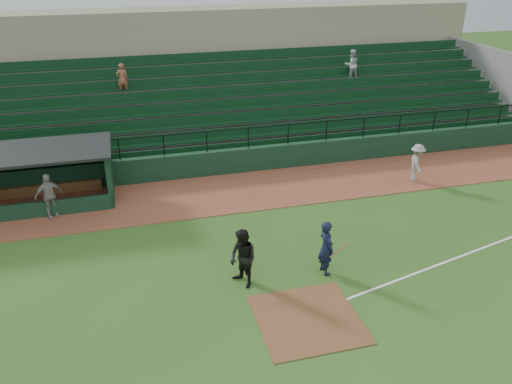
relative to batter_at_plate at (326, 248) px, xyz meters
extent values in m
plane|color=#2E561C|center=(-1.39, -1.16, -0.98)|extent=(90.00, 90.00, 0.00)
cube|color=brown|center=(-1.39, 6.84, -0.96)|extent=(40.00, 4.00, 0.03)
cube|color=brown|center=(-1.39, -2.16, -0.96)|extent=(3.00, 3.00, 0.03)
cube|color=white|center=(6.61, 0.04, -0.97)|extent=(17.49, 4.44, 0.01)
cube|color=#10301D|center=(-1.39, 9.04, -0.38)|extent=(36.00, 0.35, 1.20)
cylinder|color=black|center=(-1.39, 9.04, 1.22)|extent=(36.00, 0.06, 0.06)
cube|color=slate|center=(-1.39, 13.94, 0.82)|extent=(36.00, 9.00, 3.60)
cube|color=#0D3218|center=(-1.39, 13.44, 1.27)|extent=(34.56, 8.00, 4.05)
cube|color=slate|center=(16.61, 13.99, 1.12)|extent=(0.35, 9.50, 4.20)
cube|color=gray|center=(-1.39, 20.44, 2.22)|extent=(38.00, 3.00, 6.40)
cube|color=slate|center=(-1.39, 18.44, 2.72)|extent=(36.00, 2.00, 0.20)
imported|color=beige|center=(7.36, 14.74, 2.61)|extent=(0.86, 0.67, 1.77)
imported|color=#964F37|center=(-5.86, 14.74, 2.56)|extent=(0.61, 0.40, 1.68)
cube|color=#10301D|center=(-11.14, 9.24, 0.17)|extent=(8.50, 0.20, 2.30)
cube|color=#10301D|center=(-6.89, 7.94, 0.17)|extent=(0.20, 2.60, 2.30)
cube|color=olive|center=(-11.14, 8.84, -0.73)|extent=(7.65, 0.40, 0.50)
cube|color=#10301D|center=(-11.14, 6.59, -0.63)|extent=(8.50, 0.12, 0.70)
imported|color=black|center=(0.00, 0.00, 0.00)|extent=(0.56, 0.77, 1.95)
cylinder|color=olive|center=(0.40, -0.20, -0.03)|extent=(0.79, 0.34, 0.35)
imported|color=black|center=(-2.83, 0.02, 0.03)|extent=(1.11, 1.21, 2.01)
imported|color=gray|center=(6.82, 5.83, -0.04)|extent=(0.95, 1.30, 1.80)
imported|color=gray|center=(-9.26, 6.50, -0.01)|extent=(1.19, 0.80, 1.88)
camera|label=1|loc=(-5.99, -13.49, 9.13)|focal=36.20mm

